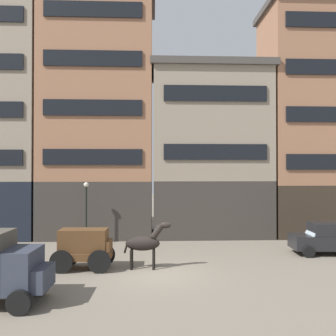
{
  "coord_description": "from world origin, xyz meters",
  "views": [
    {
      "loc": [
        -0.17,
        -16.5,
        4.78
      ],
      "look_at": [
        0.6,
        2.05,
        5.01
      ],
      "focal_mm": 37.27,
      "sensor_mm": 36.0,
      "label": 1
    }
  ],
  "objects_px": {
    "draft_horse": "(145,243)",
    "streetlamp_curbside": "(86,204)",
    "sedan_parked_curb": "(324,239)",
    "cargo_wagon": "(85,246)"
  },
  "relations": [
    {
      "from": "draft_horse",
      "to": "cargo_wagon",
      "type": "bearing_deg",
      "value": 179.97
    },
    {
      "from": "draft_horse",
      "to": "sedan_parked_curb",
      "type": "relative_size",
      "value": 0.62
    },
    {
      "from": "cargo_wagon",
      "to": "draft_horse",
      "type": "xyz_separation_m",
      "value": [
        2.95,
        -0.0,
        0.12
      ]
    },
    {
      "from": "cargo_wagon",
      "to": "streetlamp_curbside",
      "type": "height_order",
      "value": "streetlamp_curbside"
    },
    {
      "from": "draft_horse",
      "to": "streetlamp_curbside",
      "type": "height_order",
      "value": "streetlamp_curbside"
    },
    {
      "from": "streetlamp_curbside",
      "to": "sedan_parked_curb",
      "type": "bearing_deg",
      "value": -12.76
    },
    {
      "from": "sedan_parked_curb",
      "to": "streetlamp_curbside",
      "type": "bearing_deg",
      "value": 167.24
    },
    {
      "from": "cargo_wagon",
      "to": "sedan_parked_curb",
      "type": "relative_size",
      "value": 0.78
    },
    {
      "from": "cargo_wagon",
      "to": "streetlamp_curbside",
      "type": "relative_size",
      "value": 0.71
    },
    {
      "from": "cargo_wagon",
      "to": "draft_horse",
      "type": "height_order",
      "value": "draft_horse"
    }
  ]
}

